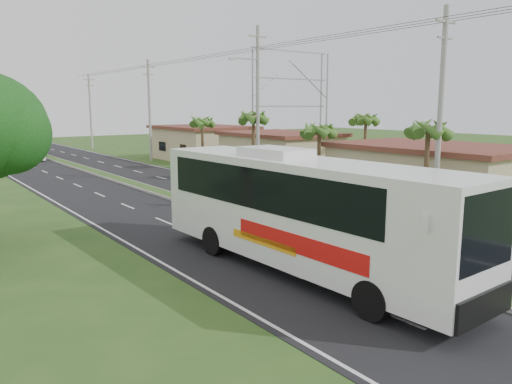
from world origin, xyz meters
TOP-DOWN VIEW (x-y plane):
  - ground at (0.00, 0.00)m, footprint 180.00×180.00m
  - road_asphalt at (0.00, 20.00)m, footprint 14.00×160.00m
  - median_strip at (0.00, 20.00)m, footprint 1.20×160.00m
  - lane_edge_left at (-6.70, 20.00)m, footprint 0.12×160.00m
  - lane_edge_right at (6.70, 20.00)m, footprint 0.12×160.00m
  - shop_near at (14.00, 6.00)m, footprint 8.60×12.60m
  - shop_mid at (14.00, 22.00)m, footprint 7.60×10.60m
  - shop_far at (14.00, 36.00)m, footprint 8.60×11.60m
  - palm_verge_a at (9.00, 3.00)m, footprint 2.40×2.40m
  - palm_verge_b at (9.40, 12.00)m, footprint 2.40×2.40m
  - palm_verge_c at (8.80, 19.00)m, footprint 2.40×2.40m
  - palm_verge_d at (9.30, 28.00)m, footprint 2.40×2.40m
  - palm_behind_shop at (17.50, 15.00)m, footprint 2.40×2.40m
  - utility_pole_a at (8.50, 2.00)m, footprint 1.60×0.28m
  - utility_pole_b at (8.47, 18.00)m, footprint 3.20×0.28m
  - utility_pole_c at (8.50, 38.00)m, footprint 1.60×0.28m
  - utility_pole_d at (8.50, 58.00)m, footprint 1.60×0.28m
  - billboard_lattice at (22.00, 30.00)m, footprint 10.18×1.18m
  - coach_bus_main at (-3.08, -0.22)m, footprint 3.36×13.88m
  - coach_bus_far at (-2.51, 50.08)m, footprint 2.83×12.32m
  - motorcyclist at (0.64, 9.98)m, footprint 1.86×0.86m

SIDE VIEW (x-z plane):
  - ground at x=0.00m, z-range 0.00..0.00m
  - lane_edge_left at x=-6.70m, z-range 0.00..0.00m
  - lane_edge_right at x=6.70m, z-range 0.00..0.00m
  - road_asphalt at x=0.00m, z-range 0.00..0.02m
  - median_strip at x=0.00m, z-range 0.01..0.20m
  - motorcyclist at x=0.64m, z-range -0.32..2.11m
  - shop_near at x=14.00m, z-range 0.02..3.54m
  - shop_mid at x=14.00m, z-range 0.02..3.69m
  - shop_far at x=14.00m, z-range 0.02..3.84m
  - coach_bus_far at x=-2.51m, z-range 0.24..3.82m
  - coach_bus_main at x=-3.08m, z-range 0.22..4.68m
  - palm_verge_b at x=9.40m, z-range 1.83..6.88m
  - palm_verge_d at x=9.30m, z-range 1.92..7.17m
  - palm_verge_a at x=9.00m, z-range 2.02..7.47m
  - palm_behind_shop at x=17.50m, z-range 2.11..7.76m
  - palm_verge_c at x=8.80m, z-range 2.20..8.05m
  - utility_pole_d at x=8.50m, z-range 0.17..10.67m
  - utility_pole_a at x=8.50m, z-range 0.17..11.17m
  - utility_pole_c at x=8.50m, z-range 0.17..11.17m
  - utility_pole_b at x=8.47m, z-range 0.26..12.26m
  - billboard_lattice at x=22.00m, z-range 0.79..12.86m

